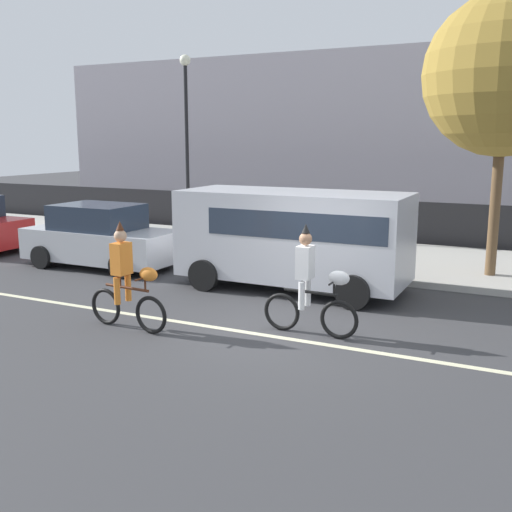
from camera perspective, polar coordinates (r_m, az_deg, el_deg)
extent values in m
plane|color=#38383A|center=(10.68, 3.08, -6.95)|extent=(80.00, 80.00, 0.00)
cube|color=beige|center=(10.25, 1.98, -7.71)|extent=(36.00, 0.14, 0.01)
cube|color=#ADAAA3|center=(16.66, 11.83, -0.32)|extent=(60.00, 5.00, 0.15)
cube|color=black|center=(19.35, 14.04, 3.03)|extent=(40.00, 0.08, 1.40)
cube|color=#99939E|center=(28.32, 11.32, 11.07)|extent=(28.00, 8.00, 6.78)
torus|color=black|center=(10.48, -9.98, -5.55)|extent=(0.67, 0.12, 0.67)
torus|color=black|center=(11.17, -14.11, -4.68)|extent=(0.67, 0.12, 0.67)
cylinder|color=#4C2614|center=(10.71, -12.20, -2.97)|extent=(0.97, 0.12, 0.05)
cylinder|color=#4C2614|center=(10.79, -12.81, -2.40)|extent=(0.04, 0.04, 0.18)
cylinder|color=#4C2614|center=(10.41, -10.52, -2.66)|extent=(0.04, 0.04, 0.23)
cylinder|color=#4C2614|center=(10.38, -10.54, -2.04)|extent=(0.07, 0.50, 0.03)
ellipsoid|color=orange|center=(10.31, -10.20, -1.72)|extent=(0.37, 0.23, 0.24)
cube|color=orange|center=(10.66, -12.71, -0.24)|extent=(0.26, 0.34, 0.56)
sphere|color=tan|center=(10.60, -12.80, 1.88)|extent=(0.22, 0.22, 0.22)
cone|color=#4C2614|center=(10.57, -12.84, 2.85)|extent=(0.14, 0.14, 0.16)
cylinder|color=orange|center=(10.69, -13.09, -3.26)|extent=(0.11, 0.11, 0.48)
cylinder|color=orange|center=(10.88, -12.08, -2.95)|extent=(0.11, 0.11, 0.48)
torus|color=black|center=(10.15, 7.92, -6.03)|extent=(0.67, 0.07, 0.67)
torus|color=black|center=(10.51, 2.47, -5.33)|extent=(0.67, 0.07, 0.67)
cylinder|color=black|center=(10.21, 5.19, -3.45)|extent=(0.97, 0.06, 0.05)
cylinder|color=black|center=(10.24, 4.41, -2.87)|extent=(0.04, 0.04, 0.18)
cylinder|color=black|center=(10.04, 7.43, -3.07)|extent=(0.04, 0.04, 0.23)
cylinder|color=black|center=(10.02, 7.45, -2.43)|extent=(0.04, 0.50, 0.03)
ellipsoid|color=white|center=(9.97, 7.92, -2.08)|extent=(0.36, 0.20, 0.24)
cube|color=white|center=(10.13, 4.71, -0.59)|extent=(0.24, 0.32, 0.56)
sphere|color=#9E7051|center=(10.06, 4.75, 1.64)|extent=(0.22, 0.22, 0.22)
cone|color=black|center=(10.03, 4.76, 2.65)|extent=(0.14, 0.14, 0.16)
cylinder|color=white|center=(10.13, 4.37, -3.79)|extent=(0.11, 0.11, 0.48)
cylinder|color=white|center=(10.38, 4.95, -3.43)|extent=(0.11, 0.11, 0.48)
cube|color=silver|center=(13.21, 3.55, 2.04)|extent=(5.00, 2.00, 1.90)
cube|color=#283342|center=(13.02, 5.19, 3.44)|extent=(3.90, 2.02, 0.56)
cylinder|color=black|center=(11.91, 9.23, -3.42)|extent=(0.70, 0.22, 0.70)
cylinder|color=black|center=(13.79, 11.65, -1.51)|extent=(0.70, 0.22, 0.70)
cylinder|color=black|center=(13.26, -4.98, -1.83)|extent=(0.70, 0.22, 0.70)
cylinder|color=black|center=(14.97, -1.05, -0.29)|extent=(0.70, 0.22, 0.70)
cylinder|color=black|center=(19.62, -21.77, 1.49)|extent=(0.60, 0.20, 0.60)
cube|color=#B7BABF|center=(16.13, -14.46, 1.09)|extent=(4.10, 1.72, 0.80)
cube|color=#232D3D|center=(16.09, -14.86, 3.64)|extent=(2.10, 1.58, 0.64)
cylinder|color=black|center=(14.74, -12.79, -0.95)|extent=(0.60, 0.20, 0.60)
cylinder|color=black|center=(16.08, -8.97, 0.19)|extent=(0.60, 0.20, 0.60)
cylinder|color=black|center=(16.43, -19.74, -0.10)|extent=(0.60, 0.20, 0.60)
cylinder|color=black|center=(17.65, -15.77, 0.87)|extent=(0.60, 0.20, 0.60)
cylinder|color=black|center=(20.55, -6.58, 9.90)|extent=(0.12, 0.12, 5.50)
sphere|color=#EAEACC|center=(20.70, -6.77, 18.03)|extent=(0.36, 0.36, 0.36)
cylinder|color=brown|center=(14.93, 21.81, 4.49)|extent=(0.24, 0.24, 3.28)
sphere|color=olive|center=(14.92, 22.64, 15.63)|extent=(3.61, 3.61, 3.61)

